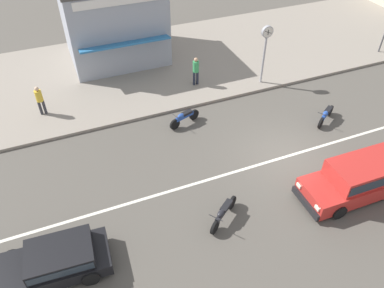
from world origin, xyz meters
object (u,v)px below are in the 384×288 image
Objects in this scene: motorcycle_2 at (184,117)px; street_clock at (266,41)px; pedestrian_by_shop at (40,99)px; shopfront_corner_warung at (113,19)px; pedestrian_mid_kerb at (196,69)px; motorcycle_1 at (224,212)px; hatchback_black_0 at (54,261)px; minivan_red_2 at (362,176)px; motorcycle_0 at (326,115)px.

motorcycle_2 is 6.13m from street_clock.
shopfront_corner_warung reaches higher than pedestrian_by_shop.
pedestrian_mid_kerb is (-3.53, 1.15, -1.51)m from street_clock.
pedestrian_by_shop is (-5.59, 9.39, 0.64)m from motorcycle_1.
hatchback_black_0 reaches higher than motorcycle_1.
motorcycle_2 is 7.22m from pedestrian_by_shop.
minivan_red_2 is 2.79× the size of motorcycle_2.
pedestrian_mid_kerb is 1.05× the size of pedestrian_by_shop.
pedestrian_mid_kerb is (-3.03, 9.82, 0.27)m from minivan_red_2.
hatchback_black_0 is 9.05m from motorcycle_2.
motorcycle_1 is at bearing 172.66° from minivan_red_2.
pedestrian_by_shop is at bearing 152.48° from motorcycle_2.
pedestrian_by_shop is (-11.27, 10.13, 0.22)m from minivan_red_2.
motorcycle_0 is at bearing 26.17° from motorcycle_1.
street_clock is at bearing -18.01° from pedestrian_mid_kerb.
street_clock is 0.58× the size of shopfront_corner_warung.
motorcycle_2 is 0.52× the size of street_clock.
motorcycle_0 is at bearing -23.91° from pedestrian_by_shop.
minivan_red_2 is 16.25m from shopfront_corner_warung.
pedestrian_mid_kerb is (-4.75, 5.46, 0.69)m from motorcycle_0.
motorcycle_2 is 3.62m from pedestrian_mid_kerb.
motorcycle_0 is at bearing 68.50° from minivan_red_2.
motorcycle_1 is at bearing -87.49° from shopfront_corner_warung.
hatchback_black_0 is 2.34× the size of motorcycle_2.
pedestrian_by_shop is (-11.78, 1.45, -1.56)m from street_clock.
minivan_red_2 is 2.99× the size of motorcycle_0.
pedestrian_by_shop is 7.05m from shopfront_corner_warung.
hatchback_black_0 is at bearing -134.26° from pedestrian_mid_kerb.
motorcycle_2 is at bearing -121.69° from pedestrian_mid_kerb.
pedestrian_by_shop is at bearing 156.09° from motorcycle_0.
minivan_red_2 is 8.39m from motorcycle_2.
hatchback_black_0 is 2.53× the size of motorcycle_1.
motorcycle_0 is 7.05m from motorcycle_2.
motorcycle_1 is at bearing -106.23° from pedestrian_mid_kerb.
hatchback_black_0 is at bearing -111.25° from shopfront_corner_warung.
motorcycle_2 is (6.85, 5.92, -0.17)m from hatchback_black_0.
street_clock is at bearing -7.02° from pedestrian_by_shop.
pedestrian_by_shop is 0.27× the size of shopfront_corner_warung.
pedestrian_mid_kerb is 0.29× the size of shopfront_corner_warung.
minivan_red_2 is at bearing -7.34° from motorcycle_1.
motorcycle_1 is at bearing -127.89° from street_clock.
pedestrian_mid_kerb is at bearing 161.99° from street_clock.
pedestrian_mid_kerb is 6.20m from shopfront_corner_warung.
motorcycle_0 is at bearing -52.69° from shopfront_corner_warung.
motorcycle_2 is at bearing 40.84° from hatchback_black_0.
motorcycle_0 is (1.72, 4.37, -0.42)m from minivan_red_2.
motorcycle_1 is 0.48× the size of street_clock.
street_clock reaches higher than motorcycle_2.
shopfront_corner_warung is (-1.40, 8.08, 2.14)m from motorcycle_2.
shopfront_corner_warung reaches higher than minivan_red_2.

